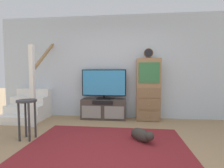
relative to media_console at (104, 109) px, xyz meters
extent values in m
plane|color=#997A56|center=(0.30, -2.19, -0.26)|extent=(20.00, 20.00, 0.00)
cube|color=silver|center=(0.30, 0.27, 1.09)|extent=(6.40, 0.12, 2.70)
cube|color=maroon|center=(0.30, -1.59, -0.25)|extent=(2.60, 1.80, 0.01)
cube|color=#423833|center=(0.00, 0.01, 0.00)|extent=(1.15, 0.36, 0.51)
cube|color=gray|center=(-0.29, -0.18, -0.04)|extent=(0.48, 0.02, 0.31)
cube|color=gray|center=(0.29, -0.18, -0.04)|extent=(0.48, 0.02, 0.31)
cube|color=black|center=(0.00, -0.18, 0.20)|extent=(0.52, 0.02, 0.09)
cube|color=black|center=(0.00, 0.03, 0.27)|extent=(0.36, 0.22, 0.02)
cylinder|color=black|center=(0.00, 0.03, 0.31)|extent=(0.05, 0.05, 0.06)
cube|color=black|center=(0.00, 0.03, 0.68)|extent=(1.14, 0.05, 0.68)
cube|color=#338CCC|center=(0.00, 0.00, 0.68)|extent=(1.09, 0.01, 0.63)
cube|color=#93704C|center=(1.12, 0.02, 0.52)|extent=(0.58, 0.34, 1.55)
cube|color=brown|center=(1.12, -0.16, -0.11)|extent=(0.53, 0.02, 0.24)
sphere|color=olive|center=(1.12, -0.18, -0.11)|extent=(0.03, 0.03, 0.03)
cube|color=brown|center=(1.12, -0.16, 0.17)|extent=(0.53, 0.02, 0.24)
sphere|color=olive|center=(1.12, -0.18, 0.17)|extent=(0.03, 0.03, 0.03)
cube|color=brown|center=(1.12, -0.16, 0.45)|extent=(0.53, 0.02, 0.24)
sphere|color=olive|center=(1.12, -0.18, 0.45)|extent=(0.03, 0.03, 0.03)
cube|color=#337042|center=(1.12, -0.16, 0.94)|extent=(0.49, 0.02, 0.49)
cube|color=#4C3823|center=(1.12, 0.00, 1.30)|extent=(0.13, 0.08, 0.02)
cylinder|color=brown|center=(1.12, 0.00, 1.43)|extent=(0.22, 0.04, 0.22)
cylinder|color=black|center=(1.12, -0.03, 1.43)|extent=(0.19, 0.01, 0.19)
cube|color=white|center=(-1.95, -0.66, -0.16)|extent=(0.90, 0.26, 0.19)
cube|color=white|center=(-1.95, -0.40, -0.07)|extent=(0.90, 0.26, 0.38)
cube|color=white|center=(-1.95, -0.14, 0.03)|extent=(0.90, 0.26, 0.57)
cube|color=white|center=(-1.95, 0.12, 0.12)|extent=(0.90, 0.26, 0.76)
cube|color=white|center=(-1.95, 0.38, 0.22)|extent=(0.90, 0.26, 0.95)
cube|color=white|center=(-1.45, -0.79, 0.64)|extent=(0.09, 0.09, 1.80)
cube|color=#9E7547|center=(-1.45, -0.14, 1.44)|extent=(0.06, 1.33, 0.99)
cylinder|color=#333338|center=(-1.25, -1.56, 0.08)|extent=(0.04, 0.04, 0.68)
cylinder|color=#333338|center=(-1.06, -1.56, 0.08)|extent=(0.04, 0.04, 0.68)
cylinder|color=#333338|center=(-1.25, -1.37, 0.08)|extent=(0.04, 0.04, 0.68)
cylinder|color=#333338|center=(-1.06, -1.37, 0.08)|extent=(0.04, 0.04, 0.68)
cylinder|color=#333338|center=(-1.15, -1.47, 0.44)|extent=(0.34, 0.34, 0.03)
ellipsoid|color=#332D28|center=(0.86, -1.34, -0.15)|extent=(0.44, 0.46, 0.22)
sphere|color=#332D28|center=(1.00, -1.49, -0.10)|extent=(0.15, 0.15, 0.15)
cylinder|color=#332D28|center=(0.73, -1.18, -0.18)|extent=(0.09, 0.10, 0.16)
camera|label=1|loc=(0.67, -4.22, 0.94)|focal=26.80mm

